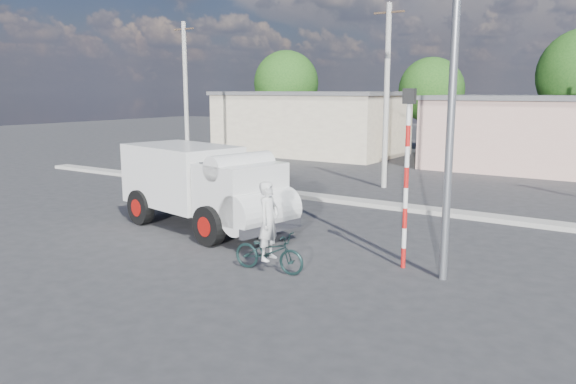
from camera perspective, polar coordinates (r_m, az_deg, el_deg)
The scene contains 10 objects.
ground_plane at distance 14.50m, azimuth -2.59°, elevation -7.03°, with size 120.00×120.00×0.00m, color #2B2B2E.
median at distance 21.26m, azimuth 10.23°, elevation -1.37°, with size 40.00×0.80×0.16m, color #99968E.
truck at distance 17.63m, azimuth -8.44°, elevation 0.75°, with size 6.55×3.44×2.57m.
bicycle at distance 13.57m, azimuth -1.95°, elevation -6.08°, with size 0.65×1.86×0.98m, color #152927.
cyclist at distance 13.45m, azimuth -1.97°, elevation -4.20°, with size 0.69×0.45×1.90m, color silver.
traffic_pole at distance 13.71m, azimuth 11.99°, elevation 2.86°, with size 0.28×0.18×4.36m.
streetlight at distance 13.02m, azimuth 15.81°, elevation 12.77°, with size 2.34×0.22×9.00m.
building_row at distance 33.98m, azimuth 21.59°, elevation 5.89°, with size 37.80×7.30×4.44m.
tree_row at distance 41.13m, azimuth 19.18°, elevation 10.44°, with size 34.13×7.32×8.10m.
utility_poles at distance 23.68m, azimuth 21.82°, elevation 8.97°, with size 35.40×0.24×8.00m.
Camera 1 is at (8.19, -11.16, 4.31)m, focal length 35.00 mm.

